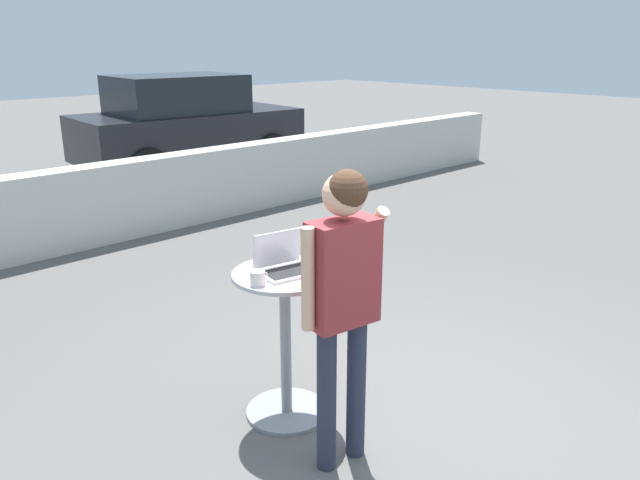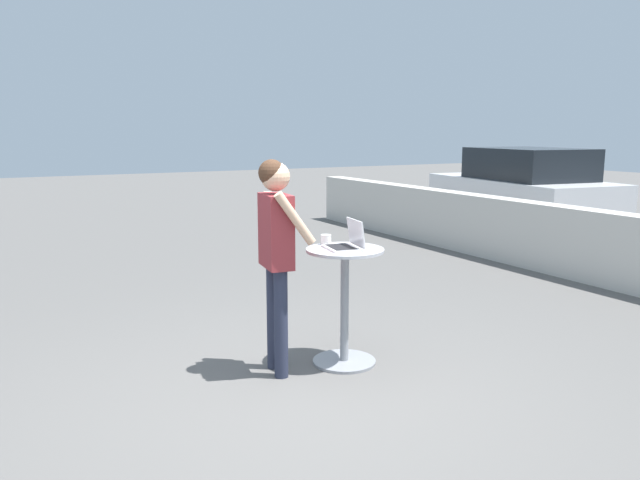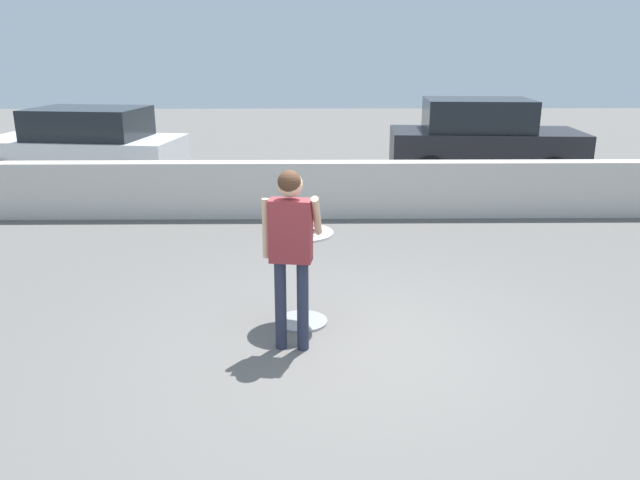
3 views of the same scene
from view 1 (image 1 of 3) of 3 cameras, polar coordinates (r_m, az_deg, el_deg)
The scene contains 7 objects.
ground_plane at distance 4.20m, azimuth 8.76°, elevation -16.33°, with size 50.00×50.00×0.00m, color #5B5956.
pavement_kerb at distance 7.80m, azimuth -21.15°, elevation 2.77°, with size 16.33×0.35×0.94m.
cafe_table at distance 3.99m, azimuth -3.17°, elevation -8.67°, with size 0.65×0.65×0.99m.
laptop at distance 3.81m, azimuth -3.28°, elevation -2.17°, with size 0.37×0.32×0.24m.
coffee_mug at distance 3.63m, azimuth -5.73°, elevation -3.46°, with size 0.12×0.09×0.09m.
standing_person at distance 3.32m, azimuth 2.11°, elevation -4.08°, with size 0.55×0.35×1.73m.
parked_car_further_down at distance 11.57m, azimuth -12.18°, elevation 10.27°, with size 4.01×2.13×1.75m.
Camera 1 is at (-2.81, -2.06, 2.35)m, focal length 35.00 mm.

